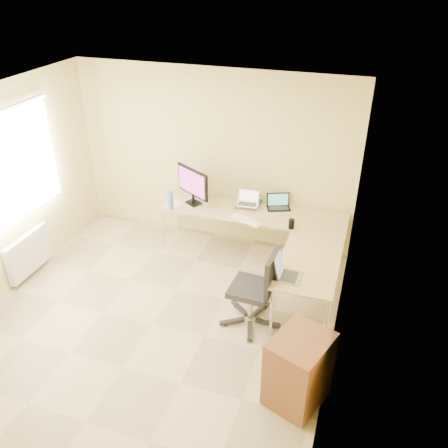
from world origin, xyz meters
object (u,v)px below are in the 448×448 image
(laptop_black, at_px, (279,202))
(water_bottle, at_px, (170,200))
(laptop_return, at_px, (289,269))
(office_chair, at_px, (251,288))
(laptop_center, at_px, (248,198))
(desk_return, at_px, (307,286))
(keyboard, at_px, (246,220))
(cabinet, at_px, (298,371))
(desk_main, at_px, (252,233))
(desk_fan, at_px, (201,187))
(mug, at_px, (207,204))
(monitor, at_px, (193,186))

(laptop_black, relative_size, water_bottle, 1.17)
(laptop_return, bearing_deg, office_chair, 96.56)
(laptop_center, height_order, water_bottle, water_bottle)
(laptop_return, bearing_deg, desk_return, -23.69)
(laptop_black, relative_size, keyboard, 0.71)
(office_chair, bearing_deg, cabinet, -48.33)
(water_bottle, xyz_separation_m, cabinet, (2.25, -2.06, -0.51))
(desk_main, bearing_deg, cabinet, -64.50)
(desk_main, distance_m, laptop_return, 1.67)
(desk_fan, xyz_separation_m, cabinet, (1.98, -2.56, -0.53))
(desk_main, relative_size, laptop_black, 8.10)
(keyboard, relative_size, mug, 4.78)
(desk_return, height_order, laptop_center, laptop_center)
(laptop_center, relative_size, laptop_return, 0.91)
(desk_return, bearing_deg, laptop_return, -115.18)
(laptop_black, xyz_separation_m, mug, (-1.00, -0.28, -0.06))
(laptop_center, xyz_separation_m, mug, (-0.56, -0.16, -0.10))
(desk_main, relative_size, office_chair, 2.57)
(monitor, relative_size, desk_fan, 2.03)
(desk_main, relative_size, keyboard, 5.76)
(office_chair, bearing_deg, desk_fan, 130.67)
(water_bottle, xyz_separation_m, desk_fan, (0.27, 0.50, 0.02))
(laptop_return, bearing_deg, cabinet, -159.79)
(desk_return, height_order, keyboard, keyboard)
(desk_main, xyz_separation_m, desk_return, (0.98, -1.00, 0.00))
(laptop_black, bearing_deg, laptop_return, -95.49)
(desk_main, bearing_deg, laptop_return, -60.14)
(monitor, xyz_separation_m, mug, (0.22, -0.04, -0.23))
(monitor, height_order, keyboard, monitor)
(laptop_center, height_order, keyboard, laptop_center)
(monitor, relative_size, office_chair, 0.62)
(desk_main, bearing_deg, desk_return, -45.73)
(desk_fan, bearing_deg, desk_return, -32.54)
(office_chair, bearing_deg, laptop_black, 95.03)
(water_bottle, relative_size, office_chair, 0.27)
(keyboard, bearing_deg, laptop_center, 127.09)
(cabinet, bearing_deg, laptop_black, 126.76)
(monitor, height_order, laptop_black, monitor)
(desk_return, relative_size, monitor, 2.02)
(keyboard, height_order, cabinet, cabinet)
(mug, bearing_deg, monitor, 169.89)
(desk_main, xyz_separation_m, desk_fan, (-0.86, 0.20, 0.52))
(monitor, bearing_deg, laptop_black, 41.47)
(desk_main, distance_m, mug, 0.78)
(desk_fan, height_order, cabinet, desk_fan)
(monitor, xyz_separation_m, water_bottle, (-0.24, -0.26, -0.14))
(monitor, distance_m, office_chair, 1.94)
(mug, distance_m, cabinet, 2.93)
(desk_return, distance_m, monitor, 2.19)
(laptop_center, height_order, cabinet, laptop_center)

